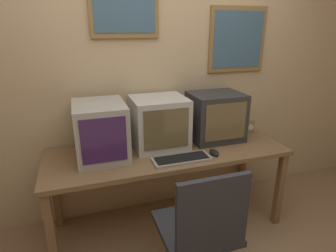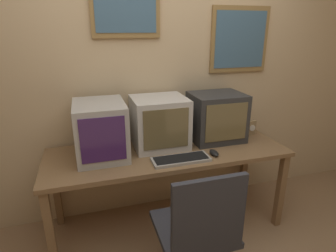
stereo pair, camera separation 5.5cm
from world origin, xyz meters
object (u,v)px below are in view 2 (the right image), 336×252
(monitor_left, at_px, (101,130))
(mouse_near_keyboard, at_px, (214,153))
(monitor_center, at_px, (159,122))
(keyboard_main, at_px, (181,159))
(office_chair, at_px, (197,242))
(desk_clock, at_px, (251,127))
(monitor_right, at_px, (216,117))

(monitor_left, xyz_separation_m, mouse_near_keyboard, (0.85, -0.25, -0.20))
(monitor_center, bearing_deg, keyboard_main, -77.27)
(office_chair, bearing_deg, desk_clock, 43.81)
(monitor_center, xyz_separation_m, keyboard_main, (0.08, -0.33, -0.20))
(monitor_right, xyz_separation_m, desk_clock, (0.38, 0.02, -0.14))
(monitor_center, distance_m, office_chair, 0.99)
(keyboard_main, height_order, office_chair, office_chair)
(monitor_left, distance_m, monitor_right, 1.01)
(keyboard_main, xyz_separation_m, mouse_near_keyboard, (0.29, 0.02, 0.01))
(monitor_center, bearing_deg, mouse_near_keyboard, -41.03)
(monitor_center, distance_m, desk_clock, 0.91)
(monitor_center, distance_m, mouse_near_keyboard, 0.52)
(monitor_left, relative_size, monitor_right, 1.05)
(keyboard_main, height_order, desk_clock, desk_clock)
(monitor_left, xyz_separation_m, desk_clock, (1.38, 0.08, -0.15))
(mouse_near_keyboard, distance_m, desk_clock, 0.63)
(monitor_left, bearing_deg, monitor_center, 7.42)
(monitor_right, height_order, keyboard_main, monitor_right)
(monitor_right, relative_size, mouse_near_keyboard, 3.82)
(monitor_center, distance_m, keyboard_main, 0.40)
(mouse_near_keyboard, bearing_deg, office_chair, -123.88)
(monitor_center, xyz_separation_m, monitor_right, (0.52, -0.01, 0.00))
(keyboard_main, bearing_deg, monitor_left, 154.15)
(desk_clock, height_order, office_chair, office_chair)
(mouse_near_keyboard, xyz_separation_m, office_chair, (-0.36, -0.53, -0.33))
(monitor_right, xyz_separation_m, office_chair, (-0.51, -0.84, -0.52))
(mouse_near_keyboard, xyz_separation_m, desk_clock, (0.54, 0.33, 0.05))
(monitor_right, relative_size, desk_clock, 3.48)
(monitor_center, height_order, office_chair, monitor_center)
(monitor_center, bearing_deg, monitor_right, -0.75)
(desk_clock, distance_m, office_chair, 1.29)
(monitor_center, xyz_separation_m, desk_clock, (0.90, 0.01, -0.14))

